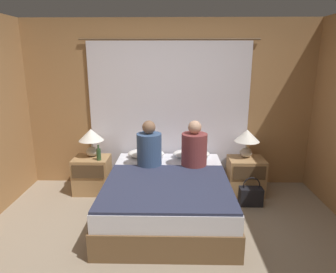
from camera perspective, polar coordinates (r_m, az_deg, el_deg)
The scene contains 15 objects.
ground_plane at distance 3.34m, azimuth -0.39°, elevation -21.04°, with size 16.00×16.00×0.00m, color gray.
wall_back at distance 4.59m, azimuth 0.20°, elevation 6.05°, with size 4.43×0.06×2.50m.
curtain_panel at distance 4.55m, azimuth 0.19°, elevation 4.11°, with size 2.59×0.02×2.21m.
bed at distance 3.86m, azimuth -0.09°, elevation -11.34°, with size 1.52×1.92×0.51m.
nightstand_left at distance 4.61m, azimuth -14.22°, elevation -7.06°, with size 0.51×0.42×0.54m.
nightstand_right at distance 4.57m, azimuth 14.55°, elevation -7.27°, with size 0.51×0.42×0.54m.
lamp_left at distance 4.51m, azimuth -14.43°, elevation -0.19°, with size 0.36×0.36×0.41m.
lamp_right at distance 4.47m, azimuth 14.79°, elevation -0.35°, with size 0.36×0.36×0.41m.
pillow_left at distance 4.45m, azimuth -4.20°, elevation -3.27°, with size 0.54×0.33×0.12m.
pillow_right at distance 4.44m, azimuth 4.46°, elevation -3.32°, with size 0.54×0.33×0.12m.
blanket_on_bed at distance 3.48m, azimuth -0.20°, elevation -9.41°, with size 1.46×1.28×0.03m.
person_left_in_bed at distance 4.04m, azimuth -3.60°, elevation -2.18°, with size 0.33×0.33×0.64m.
person_right_in_bed at distance 4.04m, azimuth 5.02°, elevation -2.24°, with size 0.34×0.34×0.64m.
beer_bottle_on_left_stand at distance 4.36m, azimuth -13.06°, elevation -3.29°, with size 0.07×0.07×0.23m.
handbag_on_floor at distance 4.29m, azimuth 15.50°, elevation -10.81°, with size 0.31×0.16×0.40m.
Camera 1 is at (0.08, -2.70, 1.97)m, focal length 32.00 mm.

